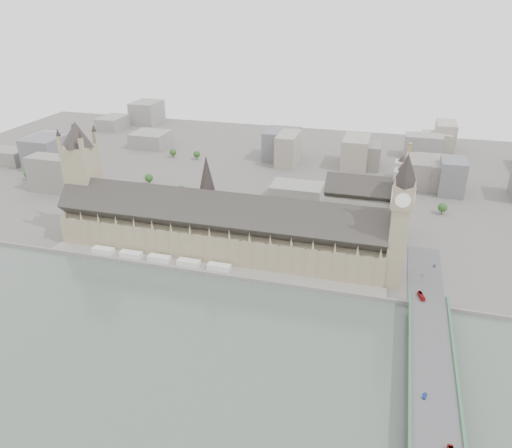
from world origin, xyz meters
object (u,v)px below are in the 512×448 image
(elizabeth_tower, at_px, (401,213))
(red_bus_north, at_px, (421,296))
(palace_of_westminster, at_px, (218,229))
(westminster_bridge, at_px, (431,373))
(car_blue, at_px, (425,396))
(car_approach, at_px, (434,266))
(westminster_abbey, at_px, (366,205))
(victoria_tower, at_px, (83,174))

(elizabeth_tower, distance_m, red_bus_north, 57.32)
(palace_of_westminster, height_order, elizabeth_tower, elizabeth_tower)
(westminster_bridge, height_order, car_blue, car_blue)
(red_bus_north, relative_size, car_approach, 2.23)
(car_blue, xyz_separation_m, car_approach, (10.29, 138.51, -0.10))
(westminster_abbey, distance_m, car_approach, 90.33)
(westminster_bridge, height_order, red_bus_north, red_bus_north)
(westminster_bridge, bearing_deg, palace_of_westminster, 146.51)
(palace_of_westminster, bearing_deg, victoria_tower, 177.04)
(westminster_abbey, relative_size, car_blue, 15.57)
(palace_of_westminster, distance_m, victoria_tower, 126.41)
(palace_of_westminster, bearing_deg, red_bus_north, -14.04)
(elizabeth_tower, bearing_deg, victoria_tower, 176.04)
(palace_of_westminster, height_order, red_bus_north, palace_of_westminster)
(westminster_bridge, xyz_separation_m, red_bus_north, (-4.86, 67.90, 6.51))
(victoria_tower, height_order, car_approach, victoria_tower)
(red_bus_north, bearing_deg, palace_of_westminster, 150.02)
(elizabeth_tower, relative_size, car_blue, 24.61)
(westminster_bridge, relative_size, car_approach, 72.68)
(westminster_bridge, xyz_separation_m, car_approach, (5.38, 113.43, 5.77))
(car_blue, distance_m, car_approach, 138.89)
(palace_of_westminster, bearing_deg, elizabeth_tower, -4.85)
(victoria_tower, relative_size, car_blue, 22.89)
(palace_of_westminster, bearing_deg, car_approach, 2.13)
(palace_of_westminster, bearing_deg, westminster_bridge, -33.49)
(car_blue, bearing_deg, red_bus_north, 102.98)
(westminster_bridge, xyz_separation_m, westminster_abbey, (-51.08, 182.50, 19.96))
(palace_of_westminster, xyz_separation_m, victoria_tower, (-122.00, 6.30, 32.50))
(westminster_bridge, bearing_deg, car_blue, -101.07)
(palace_of_westminster, distance_m, westminster_abbey, 134.09)
(car_blue, bearing_deg, victoria_tower, 166.60)
(car_approach, bearing_deg, victoria_tower, -177.09)
(victoria_tower, bearing_deg, westminster_bridge, -21.78)
(palace_of_westminster, distance_m, red_bus_north, 162.35)
(palace_of_westminster, xyz_separation_m, red_bus_north, (157.14, -39.30, -11.07))
(victoria_tower, bearing_deg, palace_of_westminster, -2.96)
(elizabeth_tower, height_order, car_approach, elizabeth_tower)
(westminster_abbey, bearing_deg, westminster_bridge, -74.36)
(elizabeth_tower, height_order, car_blue, elizabeth_tower)
(elizabeth_tower, bearing_deg, westminster_abbey, 107.29)
(red_bus_north, bearing_deg, westminster_bridge, -101.84)
(elizabeth_tower, bearing_deg, car_approach, 31.39)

